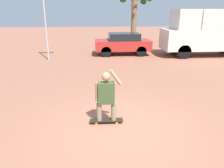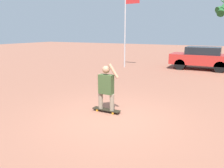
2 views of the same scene
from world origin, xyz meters
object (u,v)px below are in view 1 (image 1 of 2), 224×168
(person_skateboarder, at_px, (106,94))
(parked_car_red, at_px, (123,43))
(flagpole, at_px, (46,11))
(camper_van, at_px, (209,31))
(skateboard, at_px, (106,120))

(person_skateboarder, relative_size, parked_car_red, 0.38)
(flagpole, bearing_deg, person_skateboarder, -69.62)
(flagpole, bearing_deg, camper_van, 3.72)
(person_skateboarder, distance_m, camper_van, 12.01)
(person_skateboarder, bearing_deg, parked_car_red, 80.61)
(person_skateboarder, xyz_separation_m, parked_car_red, (1.68, 10.18, -0.05))
(camper_van, distance_m, flagpole, 10.84)
(skateboard, height_order, camper_van, camper_van)
(camper_van, distance_m, parked_car_red, 5.99)
(flagpole, bearing_deg, parked_car_red, 17.72)
(skateboard, relative_size, person_skateboarder, 0.63)
(person_skateboarder, height_order, parked_car_red, person_skateboarder)
(skateboard, relative_size, camper_van, 0.15)
(skateboard, xyz_separation_m, parked_car_red, (1.68, 10.18, 0.74))
(camper_van, height_order, parked_car_red, camper_van)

